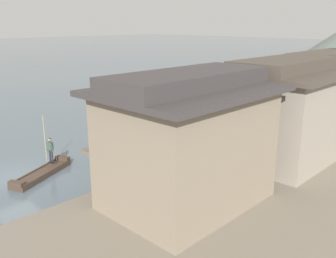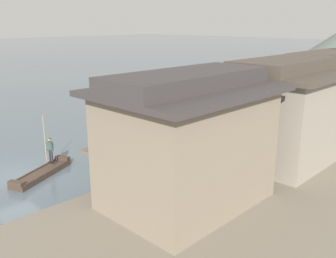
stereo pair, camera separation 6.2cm
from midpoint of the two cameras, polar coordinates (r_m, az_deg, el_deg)
The scene contains 9 objects.
ground_plane at distance 24.78m, azimuth -22.38°, elevation -6.72°, with size 400.00×400.00×0.00m, color slate.
boat_foreground_poled at distance 24.19m, azimuth -18.62°, elevation -6.43°, with size 2.83×4.62×0.53m.
boatman_person at distance 24.48m, azimuth -17.50°, elevation -2.65°, with size 0.53×0.36×3.04m.
boat_moored_nearest at distance 34.77m, azimuth -5.20°, elevation 1.20°, with size 2.68×3.58×0.62m.
boat_moored_second at distance 23.18m, azimuth -4.65°, elevation -6.33°, with size 1.59×4.29×0.76m.
boat_moored_third at distance 30.83m, azimuth 10.36°, elevation -0.85°, with size 1.08×3.61×0.71m.
house_waterfront_nearest at distance 16.98m, azimuth 2.98°, elevation -1.84°, with size 6.33×8.00×6.14m.
house_waterfront_second at distance 23.45m, azimuth 16.83°, elevation 2.52°, with size 6.81×7.28×6.14m.
house_waterfront_tall at distance 29.99m, azimuth 22.31°, elevation 4.84°, with size 5.75×6.98×6.14m.
Camera 2 is at (21.45, -8.51, 9.06)m, focal length 39.99 mm.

